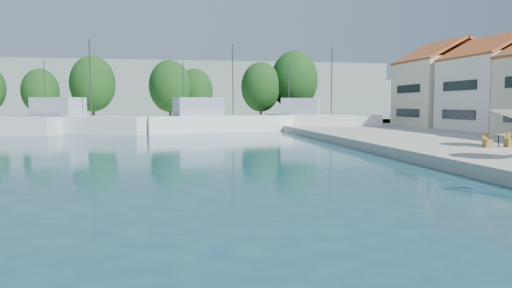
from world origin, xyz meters
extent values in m
cube|color=#A09E91|center=(-8.00, 67.00, 0.30)|extent=(90.00, 16.00, 0.60)
cube|color=gray|center=(-30.00, 160.00, 8.00)|extent=(180.00, 40.00, 16.00)
cube|color=gray|center=(40.00, 180.00, 6.00)|extent=(140.00, 40.00, 12.00)
cube|color=white|center=(24.00, 42.00, 4.10)|extent=(8.00, 8.50, 7.00)
pyramid|color=#B96729|center=(24.00, 42.00, 9.40)|extent=(8.40, 8.80, 1.80)
cube|color=beige|center=(24.00, 51.00, 4.35)|extent=(8.60, 8.50, 7.50)
pyramid|color=#B96729|center=(24.00, 51.00, 9.90)|extent=(9.00, 8.80, 1.80)
cube|color=silver|center=(-16.49, 54.23, 0.70)|extent=(16.32, 10.29, 2.20)
cube|color=#8796A7|center=(-18.69, 55.20, 2.80)|extent=(5.69, 4.87, 2.00)
cylinder|color=#2D2D2D|center=(-15.03, 53.58, 5.80)|extent=(0.12, 0.12, 8.00)
cylinder|color=#2D2D2D|center=(-20.15, 55.85, 4.80)|extent=(0.10, 0.10, 6.00)
cube|color=white|center=(-1.37, 54.49, 0.70)|extent=(17.03, 8.04, 2.20)
cube|color=#8796A7|center=(-3.78, 53.91, 2.80)|extent=(5.58, 4.37, 2.00)
cylinder|color=#2D2D2D|center=(0.23, 54.88, 5.80)|extent=(0.12, 0.12, 8.00)
cylinder|color=#2D2D2D|center=(-5.38, 53.53, 4.80)|extent=(0.10, 0.10, 6.00)
cube|color=white|center=(10.56, 55.20, 0.70)|extent=(14.83, 9.05, 2.20)
cube|color=#8796A7|center=(8.55, 56.03, 2.80)|extent=(5.13, 4.35, 2.00)
cylinder|color=#2D2D2D|center=(11.89, 54.64, 5.80)|extent=(0.12, 0.12, 8.00)
cylinder|color=#2D2D2D|center=(7.21, 56.59, 4.80)|extent=(0.10, 0.10, 6.00)
cylinder|color=#3F2B19|center=(-24.59, 70.34, 2.24)|extent=(0.36, 0.36, 3.27)
ellipsoid|color=#153B12|center=(-24.59, 70.34, 4.85)|extent=(4.97, 4.97, 6.22)
cylinder|color=#3F2B19|center=(-17.61, 70.03, 2.64)|extent=(0.36, 0.36, 4.09)
ellipsoid|color=#153B12|center=(-17.61, 70.03, 5.91)|extent=(6.21, 6.21, 7.76)
cylinder|color=#3F2B19|center=(-6.98, 68.34, 2.52)|extent=(0.36, 0.36, 3.84)
ellipsoid|color=#153B12|center=(-6.98, 68.34, 5.59)|extent=(5.83, 5.83, 7.29)
cylinder|color=#3F2B19|center=(-3.39, 70.91, 2.31)|extent=(0.36, 0.36, 3.42)
ellipsoid|color=#153B12|center=(-3.39, 70.91, 5.04)|extent=(5.19, 5.19, 6.49)
cylinder|color=#3F2B19|center=(6.22, 69.70, 2.53)|extent=(0.36, 0.36, 3.86)
ellipsoid|color=#153B12|center=(6.22, 69.70, 5.62)|extent=(5.86, 5.86, 7.33)
cylinder|color=#3F2B19|center=(11.41, 70.10, 2.92)|extent=(0.36, 0.36, 4.65)
ellipsoid|color=#153B12|center=(11.41, 70.10, 6.64)|extent=(7.06, 7.06, 8.83)
cylinder|color=black|center=(12.08, 26.32, 0.97)|extent=(0.06, 0.06, 0.74)
cylinder|color=tan|center=(12.08, 26.32, 1.34)|extent=(0.70, 0.70, 0.04)
cube|color=brown|center=(12.78, 26.32, 0.83)|extent=(0.42, 0.42, 0.46)
cube|color=brown|center=(11.38, 26.32, 0.83)|extent=(0.42, 0.42, 0.46)
camera|label=1|loc=(-6.19, 2.99, 3.07)|focal=32.00mm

